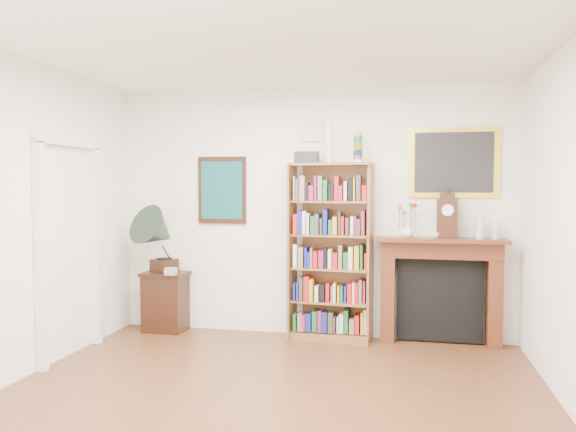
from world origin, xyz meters
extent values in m
cube|color=#533019|center=(0.00, 0.00, -0.01)|extent=(4.50, 5.00, 0.01)
cube|color=white|center=(0.00, 0.00, 2.80)|extent=(4.50, 5.00, 0.01)
cube|color=white|center=(0.00, 2.50, 1.40)|extent=(4.50, 0.01, 2.80)
cube|color=white|center=(0.00, -2.50, 1.40)|extent=(4.50, 0.01, 2.80)
cube|color=white|center=(-2.21, 0.73, 1.05)|extent=(0.08, 0.08, 2.10)
cube|color=white|center=(-2.21, 1.67, 1.05)|extent=(0.08, 0.08, 2.10)
cube|color=white|center=(-2.21, 1.20, 2.13)|extent=(0.08, 1.02, 0.08)
cube|color=black|center=(-1.05, 2.48, 1.65)|extent=(0.58, 0.03, 0.78)
cube|color=#114E53|center=(-1.05, 2.46, 1.65)|extent=(0.50, 0.01, 0.67)
cube|color=white|center=(0.00, 2.48, 2.35)|extent=(0.26, 0.03, 0.30)
cube|color=silver|center=(0.00, 2.46, 2.35)|extent=(0.22, 0.01, 0.26)
cube|color=yellow|center=(1.55, 2.48, 1.95)|extent=(0.95, 0.03, 0.75)
cube|color=#262628|center=(1.55, 2.46, 1.95)|extent=(0.82, 0.01, 0.65)
cube|color=brown|center=(-0.19, 2.32, 0.97)|extent=(0.06, 0.32, 1.95)
cube|color=brown|center=(0.68, 2.32, 0.97)|extent=(0.06, 0.32, 1.95)
cube|color=brown|center=(0.25, 2.32, 1.93)|extent=(0.92, 0.41, 0.03)
cube|color=brown|center=(0.25, 2.32, 0.04)|extent=(0.92, 0.41, 0.08)
cube|color=brown|center=(0.25, 2.47, 0.97)|extent=(0.89, 0.11, 1.95)
cube|color=brown|center=(0.25, 2.32, 0.42)|extent=(0.87, 0.38, 0.02)
cube|color=brown|center=(0.25, 2.32, 0.79)|extent=(0.87, 0.38, 0.02)
cube|color=brown|center=(0.25, 2.32, 1.16)|extent=(0.87, 0.38, 0.02)
cube|color=brown|center=(0.25, 2.32, 1.53)|extent=(0.87, 0.38, 0.02)
cube|color=black|center=(-1.69, 2.30, 0.35)|extent=(0.52, 0.39, 0.69)
cube|color=#4E1F12|center=(0.87, 2.38, 0.55)|extent=(0.15, 0.20, 1.11)
cube|color=#4E1F12|center=(1.98, 2.38, 0.55)|extent=(0.15, 0.20, 1.11)
cube|color=#4E1F12|center=(1.42, 2.38, 1.02)|extent=(1.26, 0.22, 0.18)
cube|color=#4E1F12|center=(1.42, 2.34, 1.13)|extent=(1.36, 0.35, 0.04)
cube|color=black|center=(1.42, 2.44, 0.46)|extent=(0.92, 0.09, 0.89)
cube|color=black|center=(-1.72, 2.35, 0.77)|extent=(0.32, 0.32, 0.15)
cylinder|color=black|center=(-1.72, 2.35, 0.84)|extent=(0.24, 0.24, 0.01)
cone|color=#2A3C2E|center=(-1.72, 2.20, 1.17)|extent=(0.68, 0.74, 0.63)
cube|color=silver|center=(-1.55, 2.14, 0.73)|extent=(0.13, 0.13, 0.08)
cube|color=black|center=(1.48, 2.34, 1.35)|extent=(0.22, 0.15, 0.41)
cylinder|color=white|center=(1.48, 2.28, 1.45)|extent=(0.12, 0.03, 0.12)
cube|color=black|center=(1.48, 2.34, 1.59)|extent=(0.16, 0.12, 0.07)
imported|color=white|center=(1.07, 2.36, 1.22)|extent=(0.16, 0.16, 0.14)
imported|color=silver|center=(1.36, 2.31, 1.18)|extent=(0.08, 0.08, 0.06)
cylinder|color=silver|center=(1.81, 2.33, 1.27)|extent=(0.07, 0.07, 0.24)
cylinder|color=silver|center=(1.97, 2.37, 1.25)|extent=(0.06, 0.06, 0.20)
camera|label=1|loc=(1.04, -3.78, 1.69)|focal=35.00mm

